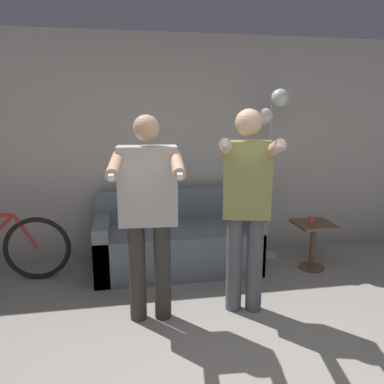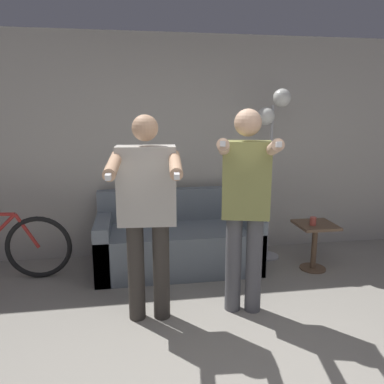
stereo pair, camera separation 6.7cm
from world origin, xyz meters
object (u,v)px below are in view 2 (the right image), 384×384
cup (313,221)px  person_right (246,199)px  cat (157,183)px  side_table (315,237)px  couch (178,242)px  floor_lamp (273,128)px  person_left (147,206)px

cup → person_right: bearing=-144.7°
cat → side_table: cat is taller
couch → floor_lamp: 1.68m
floor_lamp → side_table: floor_lamp is taller
couch → person_left: person_left is taller
person_right → side_table: size_ratio=3.32×
person_left → cup: 1.97m
person_left → cat: bearing=87.3°
person_right → cup: bearing=50.3°
side_table → couch: bearing=168.5°
person_right → cat: (-0.65, 1.34, -0.09)m
couch → cat: bearing=123.3°
person_left → floor_lamp: floor_lamp is taller
couch → side_table: (1.49, -0.30, 0.08)m
couch → person_left: 1.31m
couch → cup: size_ratio=19.73×
cat → cup: 1.79m
cat → cup: (1.63, -0.65, -0.35)m
cat → floor_lamp: floor_lamp is taller
person_left → person_right: person_right is taller
person_right → cup: size_ratio=19.56×
couch → cat: 0.73m
person_right → floor_lamp: floor_lamp is taller
person_left → person_right: bearing=4.4°
couch → side_table: 1.52m
cat → side_table: bearing=-19.8°
couch → cat: cat is taller
cat → floor_lamp: (1.31, -0.18, 0.63)m
person_left → floor_lamp: size_ratio=0.86×
couch → floor_lamp: floor_lamp is taller
person_right → person_left: bearing=-165.0°
floor_lamp → couch: bearing=-173.6°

